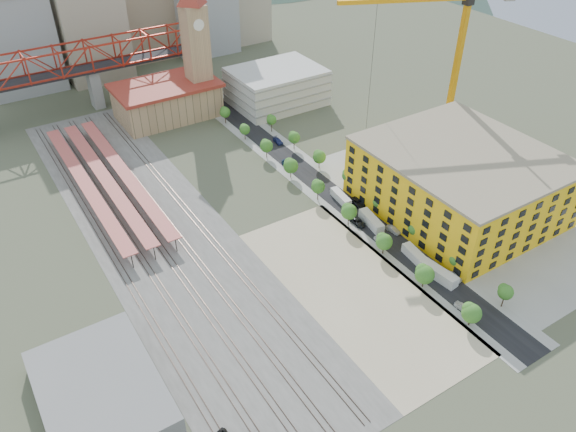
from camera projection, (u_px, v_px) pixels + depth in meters
ground at (298, 219)px, 160.62m from camera, size 400.00×400.00×0.00m
ballast_strip at (156, 229)px, 156.92m from camera, size 36.00×165.00×0.06m
dirt_lot at (354, 288)px, 137.37m from camera, size 28.00×67.00×0.06m
street_asphalt at (314, 179)px, 177.78m from camera, size 12.00×170.00×0.06m
sidewalk_west at (299, 184)px, 175.40m from camera, size 3.00×170.00×0.04m
sidewalk_east at (328, 175)px, 180.17m from camera, size 3.00×170.00×0.04m
construction_pad at (461, 205)px, 166.48m from camera, size 50.00×90.00×0.06m
rail_tracks at (150, 230)px, 156.07m from camera, size 26.56×160.00×0.18m
platform_canopies at (105, 178)px, 171.19m from camera, size 16.00×80.00×4.12m
station_hall at (167, 100)px, 210.49m from camera, size 38.00×24.00×13.10m
clock_tower at (195, 37)px, 201.80m from camera, size 12.00×12.00×52.00m
parking_garage at (277, 86)px, 219.89m from camera, size 34.00×26.00×14.00m
truss_bridge at (89, 60)px, 210.33m from camera, size 94.00×9.60×25.60m
construction_building at (460, 181)px, 159.66m from camera, size 44.60×50.60×18.80m
warehouse at (100, 392)px, 110.04m from camera, size 22.00×32.00×5.00m
street_trees at (332, 194)px, 170.98m from camera, size 15.40×124.40×8.00m
skyline at (136, 11)px, 247.56m from camera, size 133.00×46.00×60.00m
distant_hills at (152, 108)px, 404.48m from camera, size 647.00×264.00×227.00m
tower_crane at (449, 44)px, 174.78m from camera, size 50.42×24.13×58.12m
site_trailer_a at (438, 274)px, 139.66m from camera, size 3.94×10.68×2.85m
site_trailer_b at (416, 256)px, 145.24m from camera, size 3.51×9.65×2.58m
site_trailer_c at (371, 221)px, 157.60m from camera, size 4.06×10.21×2.72m
site_trailer_d at (341, 197)px, 167.48m from camera, size 3.28×8.97×2.40m
car_0 at (463, 308)px, 131.06m from camera, size 2.30×4.63×1.52m
car_1 at (381, 241)px, 151.24m from camera, size 1.72×4.66×1.52m
car_2 at (358, 222)px, 158.23m from camera, size 2.61×5.47×1.51m
car_3 at (287, 165)px, 183.88m from camera, size 2.27×4.90×1.39m
car_4 at (454, 277)px, 139.74m from camera, size 2.31×4.78×1.57m
car_5 at (393, 230)px, 155.26m from camera, size 2.32×4.77×1.50m
car_6 at (358, 203)px, 166.01m from camera, size 3.13×5.89×1.58m
car_7 at (278, 141)px, 196.81m from camera, size 2.50×5.26×1.48m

